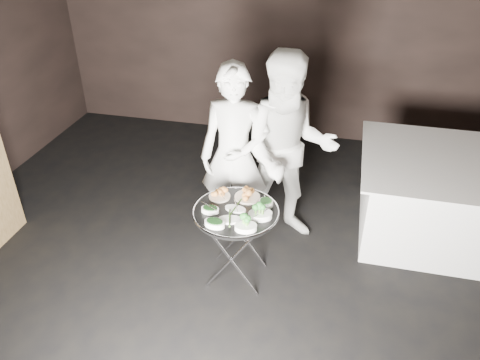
% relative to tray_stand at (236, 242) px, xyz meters
% --- Properties ---
extents(floor, '(6.00, 7.00, 0.05)m').
position_rel_tray_stand_xyz_m(floor, '(-0.20, -0.42, -0.43)').
color(floor, black).
rests_on(floor, ground).
extents(wall_back, '(6.00, 0.05, 3.00)m').
position_rel_tray_stand_xyz_m(wall_back, '(-0.20, 3.10, 1.10)').
color(wall_back, black).
rests_on(wall_back, floor).
extents(tray_stand, '(0.49, 0.41, 0.72)m').
position_rel_tray_stand_xyz_m(tray_stand, '(0.00, 0.00, 0.00)').
color(tray_stand, silver).
rests_on(tray_stand, floor).
extents(serving_tray, '(0.74, 0.74, 0.04)m').
position_rel_tray_stand_xyz_m(serving_tray, '(-0.00, 0.00, 0.32)').
color(serving_tray, black).
rests_on(serving_tray, tray_stand).
extents(potato_plate_a, '(0.19, 0.19, 0.07)m').
position_rel_tray_stand_xyz_m(potato_plate_a, '(-0.19, 0.17, 0.36)').
color(potato_plate_a, beige).
rests_on(potato_plate_a, serving_tray).
extents(potato_plate_b, '(0.22, 0.22, 0.08)m').
position_rel_tray_stand_xyz_m(potato_plate_b, '(0.05, 0.21, 0.37)').
color(potato_plate_b, beige).
rests_on(potato_plate_b, serving_tray).
extents(greens_bowl, '(0.13, 0.13, 0.07)m').
position_rel_tray_stand_xyz_m(greens_bowl, '(0.23, 0.14, 0.37)').
color(greens_bowl, white).
rests_on(greens_bowl, serving_tray).
extents(asparagus_plate_a, '(0.20, 0.13, 0.04)m').
position_rel_tray_stand_xyz_m(asparagus_plate_a, '(-0.01, 0.01, 0.35)').
color(asparagus_plate_a, white).
rests_on(asparagus_plate_a, serving_tray).
extents(asparagus_plate_b, '(0.22, 0.15, 0.04)m').
position_rel_tray_stand_xyz_m(asparagus_plate_b, '(-0.02, -0.14, 0.35)').
color(asparagus_plate_b, white).
rests_on(asparagus_plate_b, serving_tray).
extents(spinach_bowl_a, '(0.15, 0.10, 0.06)m').
position_rel_tray_stand_xyz_m(spinach_bowl_a, '(-0.21, -0.06, 0.36)').
color(spinach_bowl_a, white).
rests_on(spinach_bowl_a, serving_tray).
extents(spinach_bowl_b, '(0.18, 0.13, 0.07)m').
position_rel_tray_stand_xyz_m(spinach_bowl_b, '(-0.12, -0.24, 0.36)').
color(spinach_bowl_b, white).
rests_on(spinach_bowl_b, serving_tray).
extents(broccoli_bowl_a, '(0.23, 0.19, 0.08)m').
position_rel_tray_stand_xyz_m(broccoli_bowl_a, '(0.22, -0.04, 0.37)').
color(broccoli_bowl_a, white).
rests_on(broccoli_bowl_a, serving_tray).
extents(broccoli_bowl_b, '(0.20, 0.17, 0.07)m').
position_rel_tray_stand_xyz_m(broccoli_bowl_b, '(0.14, -0.23, 0.37)').
color(broccoli_bowl_b, white).
rests_on(broccoli_bowl_b, serving_tray).
extents(serving_utensils, '(0.57, 0.43, 0.01)m').
position_rel_tray_stand_xyz_m(serving_utensils, '(0.02, 0.07, 0.38)').
color(serving_utensils, silver).
rests_on(serving_utensils, serving_tray).
extents(waiter_left, '(0.67, 0.46, 1.79)m').
position_rel_tray_stand_xyz_m(waiter_left, '(-0.16, 0.62, 0.50)').
color(waiter_left, silver).
rests_on(waiter_left, floor).
extents(waiter_right, '(1.07, 0.93, 1.90)m').
position_rel_tray_stand_xyz_m(waiter_right, '(0.32, 0.74, 0.55)').
color(waiter_right, silver).
rests_on(waiter_right, floor).
extents(dining_table, '(1.48, 1.48, 0.84)m').
position_rel_tray_stand_xyz_m(dining_table, '(1.75, 1.10, 0.02)').
color(dining_table, silver).
rests_on(dining_table, floor).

